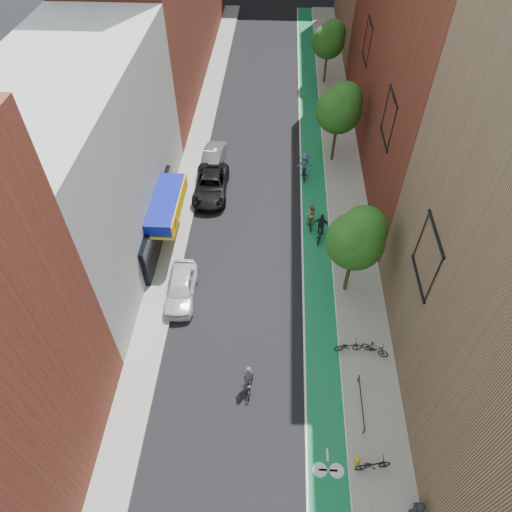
# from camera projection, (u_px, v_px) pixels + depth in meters

# --- Properties ---
(ground) EXTENTS (160.00, 160.00, 0.00)m
(ground) POSITION_uv_depth(u_px,v_px,m) (245.00, 444.00, 22.31)
(ground) COLOR black
(ground) RESTS_ON ground
(bike_lane) EXTENTS (2.00, 68.00, 0.01)m
(bike_lane) POSITION_uv_depth(u_px,v_px,m) (312.00, 147.00, 39.89)
(bike_lane) COLOR #137044
(bike_lane) RESTS_ON ground
(sidewalk_left) EXTENTS (2.00, 68.00, 0.15)m
(sidewalk_left) POSITION_uv_depth(u_px,v_px,m) (198.00, 143.00, 40.21)
(sidewalk_left) COLOR gray
(sidewalk_left) RESTS_ON ground
(sidewalk_right) EXTENTS (3.00, 68.00, 0.15)m
(sidewalk_right) POSITION_uv_depth(u_px,v_px,m) (340.00, 147.00, 39.74)
(sidewalk_right) COLOR gray
(sidewalk_right) RESTS_ON ground
(building_left_white) EXTENTS (8.00, 20.00, 12.00)m
(building_left_white) POSITION_uv_depth(u_px,v_px,m) (80.00, 166.00, 27.88)
(building_left_white) COLOR silver
(building_left_white) RESTS_ON ground
(building_right_mid_red) EXTENTS (8.00, 28.00, 22.00)m
(building_right_mid_red) POSITION_uv_depth(u_px,v_px,m) (442.00, 14.00, 31.56)
(building_right_mid_red) COLOR maroon
(building_right_mid_red) RESTS_ON ground
(tree_near) EXTENTS (3.40, 3.36, 6.42)m
(tree_near) POSITION_uv_depth(u_px,v_px,m) (357.00, 238.00, 25.53)
(tree_near) COLOR #332619
(tree_near) RESTS_ON ground
(tree_mid) EXTENTS (3.55, 3.53, 6.74)m
(tree_mid) POSITION_uv_depth(u_px,v_px,m) (340.00, 107.00, 34.91)
(tree_mid) COLOR #332619
(tree_mid) RESTS_ON ground
(tree_far) EXTENTS (3.30, 3.25, 6.21)m
(tree_far) POSITION_uv_depth(u_px,v_px,m) (329.00, 39.00, 44.74)
(tree_far) COLOR #332619
(tree_far) RESTS_ON ground
(parked_car_white) EXTENTS (1.93, 4.44, 1.49)m
(parked_car_white) POSITION_uv_depth(u_px,v_px,m) (181.00, 288.00, 28.07)
(parked_car_white) COLOR silver
(parked_car_white) RESTS_ON ground
(parked_car_black) EXTENTS (2.62, 5.46, 1.50)m
(parked_car_black) POSITION_uv_depth(u_px,v_px,m) (211.00, 185.00, 34.99)
(parked_car_black) COLOR black
(parked_car_black) RESTS_ON ground
(parked_car_silver) EXTENTS (1.95, 4.51, 1.45)m
(parked_car_silver) POSITION_uv_depth(u_px,v_px,m) (213.00, 159.00, 37.41)
(parked_car_silver) COLOR gray
(parked_car_silver) RESTS_ON ground
(cyclist_lead) EXTENTS (0.71, 1.75, 1.94)m
(cyclist_lead) POSITION_uv_depth(u_px,v_px,m) (248.00, 381.00, 23.90)
(cyclist_lead) COLOR black
(cyclist_lead) RESTS_ON ground
(cyclist_lane_near) EXTENTS (0.84, 1.67, 1.98)m
(cyclist_lane_near) POSITION_uv_depth(u_px,v_px,m) (310.00, 218.00, 32.34)
(cyclist_lane_near) COLOR black
(cyclist_lane_near) RESTS_ON ground
(cyclist_lane_mid) EXTENTS (1.11, 2.01, 2.09)m
(cyclist_lane_mid) POSITION_uv_depth(u_px,v_px,m) (321.00, 230.00, 31.58)
(cyclist_lane_mid) COLOR black
(cyclist_lane_mid) RESTS_ON ground
(cyclist_lane_far) EXTENTS (1.25, 1.79, 2.23)m
(cyclist_lane_far) POSITION_uv_depth(u_px,v_px,m) (304.00, 167.00, 36.16)
(cyclist_lane_far) COLOR black
(cyclist_lane_far) RESTS_ON ground
(parked_bike_near) EXTENTS (1.63, 0.74, 0.83)m
(parked_bike_near) POSITION_uv_depth(u_px,v_px,m) (348.00, 346.00, 25.44)
(parked_bike_near) COLOR black
(parked_bike_near) RESTS_ON sidewalk_right
(parked_bike_mid) EXTENTS (1.58, 1.02, 0.93)m
(parked_bike_mid) POSITION_uv_depth(u_px,v_px,m) (375.00, 349.00, 25.28)
(parked_bike_mid) COLOR black
(parked_bike_mid) RESTS_ON sidewalk_right
(parked_bike_far) EXTENTS (1.79, 0.90, 0.90)m
(parked_bike_far) POSITION_uv_depth(u_px,v_px,m) (373.00, 465.00, 21.08)
(parked_bike_far) COLOR black
(parked_bike_far) RESTS_ON sidewalk_right
(pedestrian) EXTENTS (0.62, 0.83, 1.53)m
(pedestrian) POSITION_uv_depth(u_px,v_px,m) (417.00, 511.00, 19.48)
(pedestrian) COLOR #212129
(pedestrian) RESTS_ON sidewalk_right
(fire_hydrant) EXTENTS (0.25, 0.25, 0.71)m
(fire_hydrant) POSITION_uv_depth(u_px,v_px,m) (357.00, 461.00, 21.26)
(fire_hydrant) COLOR gold
(fire_hydrant) RESTS_ON sidewalk_right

